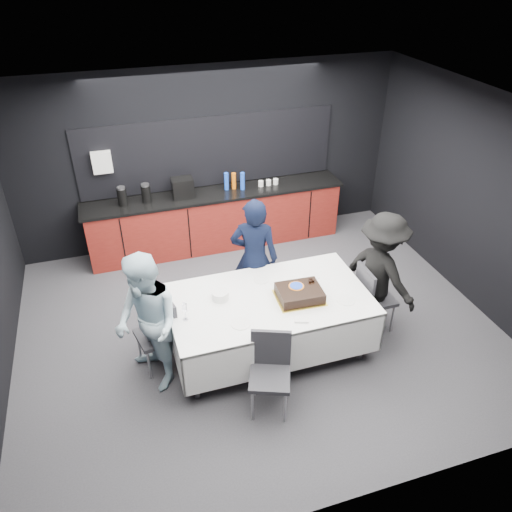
{
  "coord_description": "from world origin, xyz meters",
  "views": [
    {
      "loc": [
        -1.54,
        -4.72,
        4.31
      ],
      "look_at": [
        0.0,
        0.1,
        1.05
      ],
      "focal_mm": 35.0,
      "sensor_mm": 36.0,
      "label": 1
    }
  ],
  "objects_px": {
    "chair_left": "(162,328)",
    "party_table": "(269,307)",
    "cake_assembly": "(300,293)",
    "plate_stack": "(220,295)",
    "person_center": "(254,259)",
    "person_left": "(147,324)",
    "chair_near": "(270,366)",
    "champagne_flute": "(185,308)",
    "chair_right": "(371,294)",
    "person_right": "(380,273)"
  },
  "relations": [
    {
      "from": "plate_stack",
      "to": "chair_near",
      "type": "bearing_deg",
      "value": -73.73
    },
    {
      "from": "plate_stack",
      "to": "champagne_flute",
      "type": "bearing_deg",
      "value": -151.71
    },
    {
      "from": "chair_left",
      "to": "person_right",
      "type": "relative_size",
      "value": 0.57
    },
    {
      "from": "chair_right",
      "to": "party_table",
      "type": "bearing_deg",
      "value": 179.28
    },
    {
      "from": "chair_left",
      "to": "party_table",
      "type": "bearing_deg",
      "value": -6.73
    },
    {
      "from": "party_table",
      "to": "chair_near",
      "type": "xyz_separation_m",
      "value": [
        -0.26,
        -0.81,
        -0.11
      ]
    },
    {
      "from": "plate_stack",
      "to": "person_right",
      "type": "relative_size",
      "value": 0.12
    },
    {
      "from": "cake_assembly",
      "to": "champagne_flute",
      "type": "distance_m",
      "value": 1.33
    },
    {
      "from": "chair_right",
      "to": "person_left",
      "type": "height_order",
      "value": "person_left"
    },
    {
      "from": "person_center",
      "to": "person_right",
      "type": "distance_m",
      "value": 1.58
    },
    {
      "from": "cake_assembly",
      "to": "plate_stack",
      "type": "xyz_separation_m",
      "value": [
        -0.87,
        0.27,
        -0.02
      ]
    },
    {
      "from": "party_table",
      "to": "chair_left",
      "type": "bearing_deg",
      "value": 173.27
    },
    {
      "from": "person_center",
      "to": "person_right",
      "type": "relative_size",
      "value": 1.04
    },
    {
      "from": "cake_assembly",
      "to": "chair_left",
      "type": "distance_m",
      "value": 1.63
    },
    {
      "from": "cake_assembly",
      "to": "chair_right",
      "type": "xyz_separation_m",
      "value": [
        1.02,
        0.09,
        -0.31
      ]
    },
    {
      "from": "person_left",
      "to": "person_right",
      "type": "height_order",
      "value": "person_left"
    },
    {
      "from": "person_left",
      "to": "person_right",
      "type": "distance_m",
      "value": 2.87
    },
    {
      "from": "chair_right",
      "to": "person_center",
      "type": "bearing_deg",
      "value": 148.94
    },
    {
      "from": "chair_near",
      "to": "champagne_flute",
      "type": "bearing_deg",
      "value": 135.5
    },
    {
      "from": "person_center",
      "to": "chair_near",
      "type": "bearing_deg",
      "value": 101.77
    },
    {
      "from": "person_center",
      "to": "person_left",
      "type": "relative_size",
      "value": 1.01
    },
    {
      "from": "chair_right",
      "to": "person_left",
      "type": "relative_size",
      "value": 0.56
    },
    {
      "from": "chair_left",
      "to": "person_left",
      "type": "height_order",
      "value": "person_left"
    },
    {
      "from": "chair_right",
      "to": "person_left",
      "type": "distance_m",
      "value": 2.77
    },
    {
      "from": "chair_left",
      "to": "plate_stack",
      "type": "bearing_deg",
      "value": 0.74
    },
    {
      "from": "cake_assembly",
      "to": "person_center",
      "type": "bearing_deg",
      "value": 107.36
    },
    {
      "from": "champagne_flute",
      "to": "chair_right",
      "type": "height_order",
      "value": "champagne_flute"
    },
    {
      "from": "chair_left",
      "to": "person_center",
      "type": "xyz_separation_m",
      "value": [
        1.31,
        0.61,
        0.3
      ]
    },
    {
      "from": "party_table",
      "to": "chair_right",
      "type": "bearing_deg",
      "value": -0.72
    },
    {
      "from": "cake_assembly",
      "to": "plate_stack",
      "type": "height_order",
      "value": "cake_assembly"
    },
    {
      "from": "plate_stack",
      "to": "person_left",
      "type": "height_order",
      "value": "person_left"
    },
    {
      "from": "chair_right",
      "to": "champagne_flute",
      "type": "bearing_deg",
      "value": -178.29
    },
    {
      "from": "plate_stack",
      "to": "person_right",
      "type": "bearing_deg",
      "value": -3.55
    },
    {
      "from": "cake_assembly",
      "to": "chair_left",
      "type": "height_order",
      "value": "cake_assembly"
    },
    {
      "from": "person_center",
      "to": "plate_stack",
      "type": "bearing_deg",
      "value": 68.46
    },
    {
      "from": "party_table",
      "to": "chair_left",
      "type": "xyz_separation_m",
      "value": [
        -1.25,
        0.15,
        -0.11
      ]
    },
    {
      "from": "person_left",
      "to": "person_center",
      "type": "bearing_deg",
      "value": 102.27
    },
    {
      "from": "chair_right",
      "to": "chair_near",
      "type": "relative_size",
      "value": 1.0
    },
    {
      "from": "person_center",
      "to": "person_left",
      "type": "distance_m",
      "value": 1.69
    },
    {
      "from": "person_center",
      "to": "person_left",
      "type": "xyz_separation_m",
      "value": [
        -1.46,
        -0.85,
        -0.01
      ]
    },
    {
      "from": "plate_stack",
      "to": "chair_near",
      "type": "relative_size",
      "value": 0.21
    },
    {
      "from": "plate_stack",
      "to": "person_left",
      "type": "bearing_deg",
      "value": -163.94
    },
    {
      "from": "party_table",
      "to": "cake_assembly",
      "type": "height_order",
      "value": "cake_assembly"
    },
    {
      "from": "party_table",
      "to": "person_left",
      "type": "distance_m",
      "value": 1.42
    },
    {
      "from": "chair_near",
      "to": "person_center",
      "type": "relative_size",
      "value": 0.55
    },
    {
      "from": "champagne_flute",
      "to": "chair_right",
      "type": "bearing_deg",
      "value": 1.71
    },
    {
      "from": "chair_left",
      "to": "chair_right",
      "type": "height_order",
      "value": "same"
    },
    {
      "from": "plate_stack",
      "to": "person_center",
      "type": "relative_size",
      "value": 0.12
    },
    {
      "from": "cake_assembly",
      "to": "person_center",
      "type": "distance_m",
      "value": 0.91
    },
    {
      "from": "party_table",
      "to": "cake_assembly",
      "type": "xyz_separation_m",
      "value": [
        0.33,
        -0.11,
        0.21
      ]
    }
  ]
}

